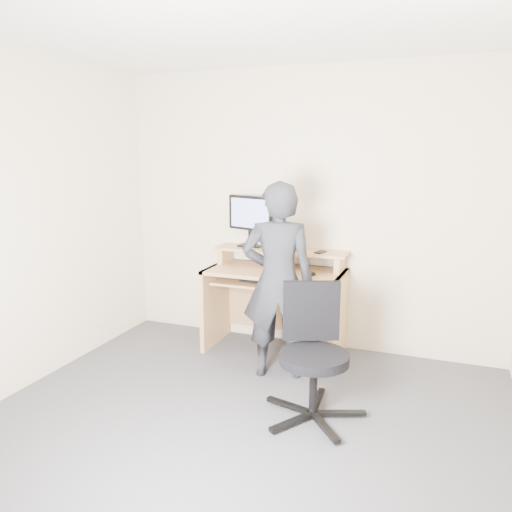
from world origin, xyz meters
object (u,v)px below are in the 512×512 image
Objects in this scene: office_chair at (313,347)px; person at (278,281)px; desk at (278,290)px; monitor at (250,216)px.

office_chair is 0.72m from person.
person is at bearing -71.71° from desk.
desk is at bearing -88.54° from person.
desk is 1.21m from office_chair.
office_chair is (0.90, -1.14, -0.71)m from monitor.
person reaches higher than monitor.
monitor is 0.89m from person.
office_chair is 0.57× the size of person.
monitor reaches higher than office_chair.
person reaches higher than office_chair.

